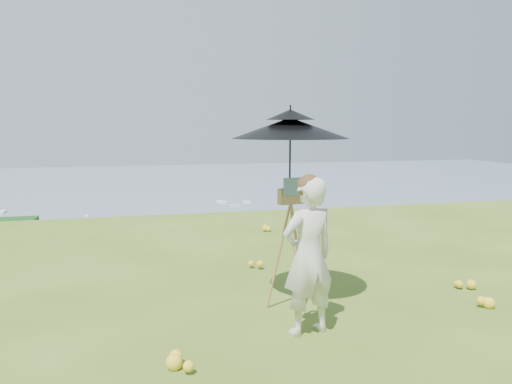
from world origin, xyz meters
name	(u,v)px	position (x,y,z in m)	size (l,w,h in m)	color
ground	(444,324)	(0.00, 0.00, 0.00)	(14.00, 14.00, 0.00)	#4A671D
shoreline_tier	(157,359)	(0.00, 75.00, -36.00)	(170.00, 28.00, 8.00)	#655C50
bay_water	(139,201)	(0.00, 240.00, -34.00)	(700.00, 700.00, 0.00)	slate
slope_trees	(175,335)	(0.00, 35.00, -15.00)	(110.00, 50.00, 6.00)	#1F5018
harbor_town	(156,321)	(0.00, 75.00, -29.50)	(110.00, 22.00, 5.00)	silver
moored_boats	(104,237)	(-12.50, 161.00, -33.65)	(140.00, 140.00, 0.70)	silver
wildflowers	(430,309)	(0.00, 0.25, 0.06)	(10.00, 10.50, 0.12)	yellow
painter	(308,256)	(-1.41, 0.13, 0.76)	(0.55, 0.36, 1.51)	silver
field_easel	(290,245)	(-1.39, 0.74, 0.72)	(0.55, 0.55, 1.45)	olive
sun_umbrella	(290,154)	(-1.40, 0.77, 1.69)	(1.23, 1.23, 1.00)	black
painter_cap	(309,181)	(-1.41, 0.13, 1.47)	(0.22, 0.26, 0.10)	pink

